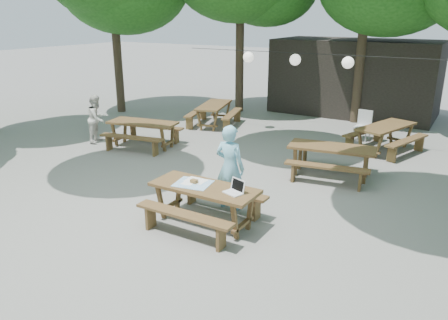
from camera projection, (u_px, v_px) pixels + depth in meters
ground at (187, 204)px, 8.97m from camera, size 80.00×80.00×0.00m
pavilion at (355, 77)px, 16.82m from camera, size 6.00×3.00×2.80m
main_picnic_table at (205, 204)px, 8.04m from camera, size 2.00×1.58×0.75m
picnic_table_nw at (143, 134)px, 12.75m from camera, size 2.15×1.90×0.75m
picnic_table_ne at (331, 161)px, 10.41m from camera, size 2.13×1.86×0.75m
picnic_table_far_w at (214, 114)px, 15.19m from camera, size 2.04×2.26×0.75m
picnic_table_far_e at (385, 138)px, 12.34m from camera, size 2.10×2.30×0.75m
woman at (230, 167)px, 8.57m from camera, size 0.63×0.42×1.71m
second_person at (97, 119)px, 13.14m from camera, size 0.74×0.84×1.44m
plastic_chair at (362, 131)px, 13.53m from camera, size 0.47×0.47×0.90m
laptop at (235, 189)px, 7.62m from camera, size 0.39×0.35×0.24m
tabletop_clutter at (193, 183)px, 8.05m from camera, size 0.74×0.65×0.08m
paper_lanterns at (296, 60)px, 13.18m from camera, size 9.00×0.34×0.38m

